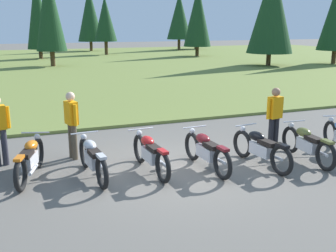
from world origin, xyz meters
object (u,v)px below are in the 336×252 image
Objects in this scene: motorcycle_maroon at (206,151)px; rider_in_hivis_vest at (275,115)px; motorcycle_silver at (92,158)px; rider_near_row_end at (72,121)px; motorcycle_black at (261,148)px; motorcycle_orange at (30,159)px; motorcycle_olive at (307,144)px; motorcycle_red at (150,153)px.

rider_in_hivis_vest is (2.27, 0.62, 0.51)m from motorcycle_maroon.
rider_in_hivis_vest reaches higher than motorcycle_silver.
rider_near_row_end reaches higher than motorcycle_maroon.
motorcycle_silver and motorcycle_black have the same top height.
motorcycle_orange and motorcycle_silver have the same top height.
rider_in_hivis_vest is (0.99, 0.89, 0.51)m from motorcycle_black.
rider_near_row_end is at bearing 156.79° from motorcycle_olive.
motorcycle_red is 1.00× the size of motorcycle_black.
rider_near_row_end is (-2.73, 1.87, 0.51)m from motorcycle_maroon.
motorcycle_olive is 1.26× the size of rider_in_hivis_vest.
rider_in_hivis_vest is at bearing 41.85° from motorcycle_black.
motorcycle_red is at bearing 167.68° from motorcycle_black.
motorcycle_maroon is at bearing -12.96° from motorcycle_orange.
motorcycle_silver and motorcycle_olive have the same top height.
motorcycle_silver is 2.56m from motorcycle_maroon.
motorcycle_orange is 3.88m from motorcycle_maroon.
motorcycle_black is at bearing -12.32° from motorcycle_red.
motorcycle_olive is at bearing -5.45° from motorcycle_black.
motorcycle_olive is at bearing -11.28° from motorcycle_orange.
motorcycle_red and motorcycle_olive have the same top height.
motorcycle_red is 1.26× the size of rider_in_hivis_vest.
motorcycle_orange is 1.22× the size of rider_near_row_end.
rider_near_row_end reaches higher than motorcycle_olive.
rider_near_row_end is (-0.20, 1.44, 0.51)m from motorcycle_silver.
motorcycle_black is 1.42m from rider_in_hivis_vest.
motorcycle_black and motorcycle_olive have the same top height.
motorcycle_red is at bearing 167.18° from motorcycle_maroon.
motorcycle_silver is 4.82m from rider_in_hivis_vest.
motorcycle_maroon is at bearing -164.77° from rider_in_hivis_vest.
motorcycle_black is 1.25m from motorcycle_olive.
motorcycle_silver is at bearing -19.50° from motorcycle_orange.
rider_in_hivis_vest is at bearing 2.30° from motorcycle_silver.
motorcycle_olive is (1.24, -0.12, 0.00)m from motorcycle_black.
motorcycle_maroon is at bearing 168.17° from motorcycle_black.
motorcycle_red is 2.59m from motorcycle_black.
motorcycle_maroon is 1.00× the size of motorcycle_black.
motorcycle_red is 1.00× the size of motorcycle_maroon.
motorcycle_red is at bearing -46.97° from rider_near_row_end.
rider_in_hivis_vest reaches higher than motorcycle_orange.
motorcycle_orange is 0.97× the size of motorcycle_maroon.
motorcycle_orange is 6.43m from motorcycle_olive.
motorcycle_maroon is 1.26× the size of rider_near_row_end.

